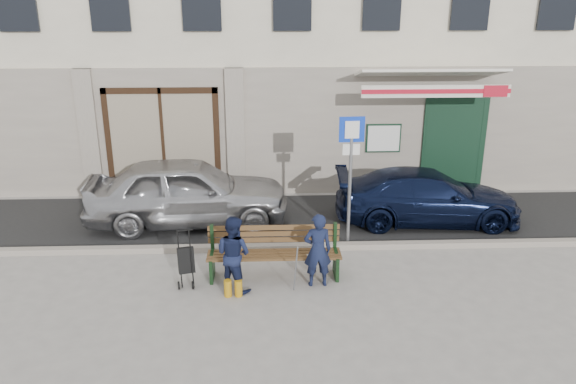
{
  "coord_description": "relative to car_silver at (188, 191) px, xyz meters",
  "views": [
    {
      "loc": [
        -0.65,
        -8.76,
        4.85
      ],
      "look_at": [
        -0.23,
        1.6,
        1.2
      ],
      "focal_mm": 35.0,
      "sensor_mm": 36.0,
      "label": 1
    }
  ],
  "objects": [
    {
      "name": "man",
      "position": [
        2.62,
        -2.97,
        -0.08
      ],
      "size": [
        0.51,
        0.36,
        1.34
      ],
      "primitive_type": "imported",
      "rotation": [
        0.0,
        0.0,
        3.21
      ],
      "color": "#131A35",
      "rests_on": "ground"
    },
    {
      "name": "car_navy",
      "position": [
        5.34,
        -0.12,
        -0.16
      ],
      "size": [
        4.16,
        1.86,
        1.19
      ],
      "primitive_type": "imported",
      "rotation": [
        0.0,
        0.0,
        1.52
      ],
      "color": "black",
      "rests_on": "ground"
    },
    {
      "name": "curb",
      "position": [
        2.4,
        -1.52,
        -0.69
      ],
      "size": [
        60.0,
        0.18,
        0.12
      ],
      "primitive_type": "cube",
      "color": "#9E9384",
      "rests_on": "ground"
    },
    {
      "name": "car_silver",
      "position": [
        0.0,
        0.0,
        0.0
      ],
      "size": [
        4.52,
        2.07,
        1.5
      ],
      "primitive_type": "imported",
      "rotation": [
        0.0,
        0.0,
        1.64
      ],
      "color": "#B3B3B8",
      "rests_on": "ground"
    },
    {
      "name": "parking_sign",
      "position": [
        3.39,
        -1.33,
        1.04
      ],
      "size": [
        0.5,
        0.08,
        2.67
      ],
      "rotation": [
        0.0,
        0.0,
        0.05
      ],
      "color": "gray",
      "rests_on": "ground"
    },
    {
      "name": "ground",
      "position": [
        2.4,
        -3.02,
        -0.75
      ],
      "size": [
        80.0,
        80.0,
        0.0
      ],
      "primitive_type": "plane",
      "color": "#9E9991",
      "rests_on": "ground"
    },
    {
      "name": "asphalt_lane",
      "position": [
        2.4,
        0.08,
        -0.75
      ],
      "size": [
        60.0,
        3.2,
        0.01
      ],
      "primitive_type": "cube",
      "color": "#282828",
      "rests_on": "ground"
    },
    {
      "name": "stroller",
      "position": [
        0.32,
        -2.85,
        -0.31
      ],
      "size": [
        0.34,
        0.44,
        0.99
      ],
      "rotation": [
        0.0,
        0.0,
        0.25
      ],
      "color": "black",
      "rests_on": "ground"
    },
    {
      "name": "woman",
      "position": [
        1.17,
        -3.07,
        -0.07
      ],
      "size": [
        0.83,
        0.8,
        1.36
      ],
      "primitive_type": "imported",
      "rotation": [
        0.0,
        0.0,
        2.54
      ],
      "color": "#151C3A",
      "rests_on": "ground"
    },
    {
      "name": "bench",
      "position": [
        1.82,
        -2.65,
        -0.29
      ],
      "size": [
        2.4,
        1.17,
        0.98
      ],
      "color": "brown",
      "rests_on": "ground"
    }
  ]
}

